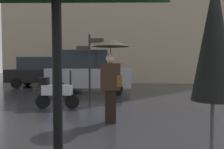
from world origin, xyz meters
TOP-DOWN VIEW (x-y plane):
  - folded_patio_umbrella_near at (1.04, -0.61)m, footprint 0.43×0.43m
  - pedestrian_with_umbrella at (-0.06, 2.55)m, footprint 0.90×0.90m
  - parked_scooter at (-1.86, 4.26)m, footprint 1.41×0.32m
  - parked_car_left at (-1.28, 8.14)m, footprint 4.02×1.84m
  - parked_car_right at (-4.40, 10.91)m, footprint 4.37×1.82m
  - street_signpost at (-0.95, 5.90)m, footprint 1.08×0.08m

SIDE VIEW (x-z plane):
  - parked_scooter at x=-1.86m, z-range -0.06..1.17m
  - parked_car_right at x=-4.40m, z-range 0.01..1.84m
  - parked_car_left at x=-1.28m, z-range -0.01..2.08m
  - pedestrian_with_umbrella at x=-0.06m, z-range 0.50..2.57m
  - street_signpost at x=-0.95m, z-range 0.29..2.89m
  - folded_patio_umbrella_near at x=1.04m, z-range 0.49..2.88m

